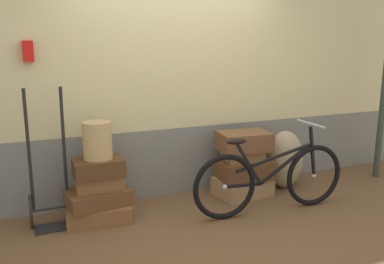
{
  "coord_description": "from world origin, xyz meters",
  "views": [
    {
      "loc": [
        -1.66,
        -3.53,
        1.75
      ],
      "look_at": [
        0.01,
        0.28,
        0.85
      ],
      "focal_mm": 37.65,
      "sensor_mm": 36.0,
      "label": 1
    }
  ],
  "objects": [
    {
      "name": "suitcase_5",
      "position": [
        0.71,
        0.37,
        0.32
      ],
      "size": [
        0.64,
        0.48,
        0.22
      ],
      "primitive_type": "cube",
      "rotation": [
        0.0,
        0.0,
        -0.08
      ],
      "color": "brown",
      "rests_on": "suitcase_4"
    },
    {
      "name": "wicker_basket",
      "position": [
        -0.97,
        0.38,
        0.83
      ],
      "size": [
        0.28,
        0.28,
        0.37
      ],
      "primitive_type": "cylinder",
      "color": "tan",
      "rests_on": "suitcase_3"
    },
    {
      "name": "suitcase_1",
      "position": [
        -0.99,
        0.37,
        0.24
      ],
      "size": [
        0.67,
        0.49,
        0.16
      ],
      "primitive_type": "cube",
      "rotation": [
        0.0,
        0.0,
        0.12
      ],
      "color": "brown",
      "rests_on": "suitcase_0"
    },
    {
      "name": "suitcase_2",
      "position": [
        -0.97,
        0.39,
        0.4
      ],
      "size": [
        0.48,
        0.33,
        0.15
      ],
      "primitive_type": "cube",
      "rotation": [
        0.0,
        0.0,
        -0.03
      ],
      "color": "brown",
      "rests_on": "suitcase_1"
    },
    {
      "name": "ground",
      "position": [
        0.0,
        0.0,
        -0.03
      ],
      "size": [
        9.26,
        5.2,
        0.06
      ],
      "primitive_type": "cube",
      "color": "brown"
    },
    {
      "name": "burlap_sack",
      "position": [
        1.31,
        0.41,
        0.36
      ],
      "size": [
        0.47,
        0.4,
        0.72
      ],
      "primitive_type": "ellipsoid",
      "color": "#9E8966",
      "rests_on": "ground"
    },
    {
      "name": "station_building",
      "position": [
        0.01,
        0.85,
        1.5
      ],
      "size": [
        7.26,
        0.74,
        3.01
      ],
      "color": "slate",
      "rests_on": "ground"
    },
    {
      "name": "suitcase_0",
      "position": [
        -1.0,
        0.37,
        0.08
      ],
      "size": [
        0.68,
        0.53,
        0.16
      ],
      "primitive_type": "cube",
      "rotation": [
        0.0,
        0.0,
        -0.11
      ],
      "color": "brown",
      "rests_on": "ground"
    },
    {
      "name": "suitcase_3",
      "position": [
        -0.98,
        0.36,
        0.56
      ],
      "size": [
        0.49,
        0.33,
        0.17
      ],
      "primitive_type": "cube",
      "rotation": [
        0.0,
        0.0,
        -0.0
      ],
      "color": "#4C2D19",
      "rests_on": "suitcase_2"
    },
    {
      "name": "suitcase_4",
      "position": [
        0.7,
        0.38,
        0.11
      ],
      "size": [
        0.65,
        0.51,
        0.21
      ],
      "primitive_type": "cube",
      "rotation": [
        0.0,
        0.0,
        0.1
      ],
      "color": "#9E754C",
      "rests_on": "ground"
    },
    {
      "name": "suitcase_7",
      "position": [
        0.71,
        0.39,
        0.66
      ],
      "size": [
        0.63,
        0.48,
        0.21
      ],
      "primitive_type": "cube",
      "rotation": [
        0.0,
        0.0,
        -0.12
      ],
      "color": "brown",
      "rests_on": "suitcase_6"
    },
    {
      "name": "bicycle",
      "position": [
        0.72,
        -0.17,
        0.36
      ],
      "size": [
        1.76,
        0.46,
        0.94
      ],
      "color": "black",
      "rests_on": "ground"
    },
    {
      "name": "luggage_trolley",
      "position": [
        -1.44,
        0.44,
        0.3
      ],
      "size": [
        0.41,
        0.38,
        1.37
      ],
      "color": "black",
      "rests_on": "ground"
    },
    {
      "name": "suitcase_6",
      "position": [
        0.7,
        0.39,
        0.49
      ],
      "size": [
        0.47,
        0.35,
        0.12
      ],
      "primitive_type": "cube",
      "rotation": [
        0.0,
        0.0,
        -0.08
      ],
      "color": "olive",
      "rests_on": "suitcase_5"
    }
  ]
}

